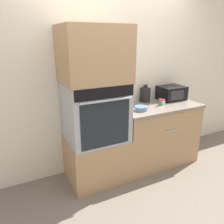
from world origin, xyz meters
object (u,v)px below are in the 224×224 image
object	(u,v)px
bowl	(141,108)
condiment_jar_near	(121,103)
microwave	(172,93)
condiment_jar_far	(160,102)
wall_oven	(95,112)
knife_block	(145,95)
condiment_jar_mid	(163,102)

from	to	relation	value
bowl	condiment_jar_near	distance (m)	0.32
bowl	condiment_jar_near	world-z (taller)	condiment_jar_near
condiment_jar_near	bowl	bearing A→B (deg)	-62.05
microwave	condiment_jar_far	world-z (taller)	microwave
condiment_jar_near	wall_oven	bearing A→B (deg)	-158.22
wall_oven	condiment_jar_near	size ratio (longest dim) A/B	7.83
knife_block	condiment_jar_near	world-z (taller)	knife_block
wall_oven	bowl	xyz separation A→B (m)	(0.59, -0.10, -0.01)
microwave	condiment_jar_near	bearing A→B (deg)	177.61
microwave	condiment_jar_mid	distance (m)	0.34
bowl	knife_block	bearing A→B (deg)	48.72
wall_oven	bowl	bearing A→B (deg)	-9.86
microwave	knife_block	xyz separation A→B (m)	(-0.43, 0.07, 0.01)
condiment_jar_near	condiment_jar_far	bearing A→B (deg)	-23.45
knife_block	bowl	size ratio (longest dim) A/B	1.58
microwave	knife_block	size ratio (longest dim) A/B	1.50
knife_block	bowl	bearing A→B (deg)	-131.28
microwave	condiment_jar_mid	size ratio (longest dim) A/B	4.85
condiment_jar_mid	condiment_jar_far	size ratio (longest dim) A/B	0.80
wall_oven	knife_block	xyz separation A→B (m)	(0.87, 0.21, 0.07)
bowl	condiment_jar_near	xyz separation A→B (m)	(-0.15, 0.28, 0.02)
condiment_jar_near	condiment_jar_mid	xyz separation A→B (m)	(0.56, -0.20, -0.01)
microwave	bowl	bearing A→B (deg)	-161.01
bowl	condiment_jar_far	size ratio (longest dim) A/B	1.65
knife_block	condiment_jar_far	size ratio (longest dim) A/B	2.61
wall_oven	condiment_jar_near	bearing A→B (deg)	21.78
bowl	condiment_jar_mid	distance (m)	0.42
microwave	condiment_jar_far	distance (m)	0.40
knife_block	condiment_jar_far	distance (m)	0.27
knife_block	condiment_jar_near	distance (m)	0.43
bowl	condiment_jar_mid	xyz separation A→B (m)	(0.42, 0.07, 0.01)
condiment_jar_mid	condiment_jar_far	distance (m)	0.07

